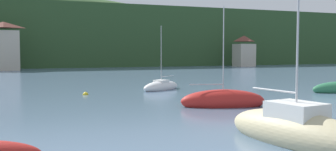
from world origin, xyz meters
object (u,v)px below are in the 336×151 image
shore_building_westcentral (4,47)px  mooring_buoy_near (86,95)px  sailboat_far_8 (161,87)px  shore_building_central (244,51)px  sailboat_near_3 (296,131)px  sailboat_mid_1 (223,101)px

shore_building_westcentral → mooring_buoy_near: bearing=-81.5°
sailboat_far_8 → mooring_buoy_near: bearing=-21.5°
mooring_buoy_near → sailboat_far_8: bearing=12.2°
sailboat_far_8 → shore_building_central: bearing=-163.8°
sailboat_near_3 → sailboat_far_8: 22.04m
shore_building_central → mooring_buoy_near: shore_building_central is taller
sailboat_mid_1 → shore_building_central: bearing=72.6°
shore_building_central → sailboat_mid_1: 68.61m
sailboat_mid_1 → sailboat_near_3: sailboat_near_3 is taller
shore_building_central → sailboat_far_8: size_ratio=1.15×
shore_building_central → shore_building_westcentral: bearing=-179.6°
shore_building_central → sailboat_far_8: shore_building_central is taller
sailboat_mid_1 → mooring_buoy_near: bearing=141.3°
sailboat_far_8 → mooring_buoy_near: size_ratio=13.70×
sailboat_near_3 → shore_building_westcentral: bearing=-178.6°
sailboat_near_3 → mooring_buoy_near: sailboat_near_3 is taller
shore_building_westcentral → sailboat_far_8: size_ratio=1.44×
sailboat_mid_1 → sailboat_far_8: bearing=105.7°
sailboat_mid_1 → mooring_buoy_near: sailboat_mid_1 is taller
shore_building_central → sailboat_mid_1: size_ratio=1.04×
shore_building_westcentral → mooring_buoy_near: 47.06m
shore_building_westcentral → sailboat_mid_1: bearing=-76.0°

